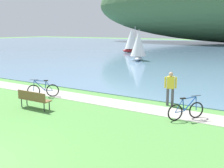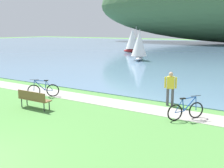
{
  "view_description": "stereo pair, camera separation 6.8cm",
  "coord_description": "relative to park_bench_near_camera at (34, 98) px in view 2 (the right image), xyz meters",
  "views": [
    {
      "loc": [
        7.14,
        -3.84,
        3.79
      ],
      "look_at": [
        -0.12,
        7.84,
        1.0
      ],
      "focal_mm": 43.59,
      "sensor_mm": 36.0,
      "label": 1
    },
    {
      "loc": [
        7.2,
        -3.81,
        3.79
      ],
      "look_at": [
        -0.12,
        7.84,
        1.0
      ],
      "focal_mm": 43.59,
      "sensor_mm": 36.0,
      "label": 2
    }
  ],
  "objects": [
    {
      "name": "bicycle_leaning_near_bench",
      "position": [
        6.71,
        2.31,
        -0.12
      ],
      "size": [
        1.15,
        1.42,
        1.01
      ],
      "color": "black",
      "rests_on": "ground"
    },
    {
      "name": "person_at_shoreline",
      "position": [
        5.38,
        4.02,
        0.46
      ],
      "size": [
        0.58,
        0.34,
        1.71
      ],
      "color": "#4C4C51",
      "rests_on": "ground"
    },
    {
      "name": "sailboat_nearest_to_shore",
      "position": [
        -10.82,
        30.59,
        1.47
      ],
      "size": [
        3.32,
        3.32,
        4.15
      ],
      "color": "#B22323",
      "rests_on": "bay_water"
    },
    {
      "name": "park_bench_near_camera",
      "position": [
        0.0,
        0.0,
        0.0
      ],
      "size": [
        1.81,
        0.51,
        0.88
      ],
      "color": "brown",
      "rests_on": "ground"
    },
    {
      "name": "shoreline_path",
      "position": [
        2.75,
        2.9,
        -0.52
      ],
      "size": [
        60.0,
        1.5,
        0.01
      ],
      "primitive_type": "cube",
      "color": "#A39E93",
      "rests_on": "ground"
    },
    {
      "name": "bicycle_beside_path",
      "position": [
        -1.35,
        1.92,
        -0.12
      ],
      "size": [
        1.42,
        1.16,
        1.01
      ],
      "color": "black",
      "rests_on": "ground"
    },
    {
      "name": "sailboat_toward_hillside",
      "position": [
        -4.79,
        20.85,
        1.28
      ],
      "size": [
        2.43,
        3.29,
        3.73
      ],
      "color": "white",
      "rests_on": "bay_water"
    }
  ]
}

